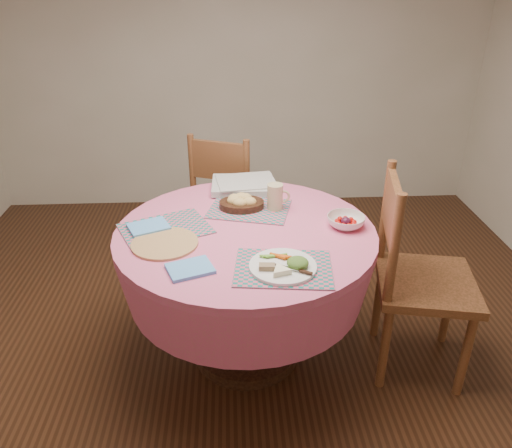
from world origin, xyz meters
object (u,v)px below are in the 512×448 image
(dining_table, at_px, (246,265))
(chair_back, at_px, (228,198))
(dinner_plate, at_px, (285,265))
(fruit_bowl, at_px, (346,221))
(bread_bowl, at_px, (241,202))
(wicker_trivet, at_px, (165,243))
(chair_right, at_px, (415,274))
(latte_mug, at_px, (276,197))

(dining_table, height_order, chair_back, chair_back)
(chair_back, height_order, dinner_plate, chair_back)
(fruit_bowl, bearing_deg, dinner_plate, -132.17)
(bread_bowl, bearing_deg, dinner_plate, -74.99)
(wicker_trivet, relative_size, dinner_plate, 1.07)
(wicker_trivet, height_order, bread_bowl, bread_bowl)
(bread_bowl, relative_size, fruit_bowl, 1.21)
(dining_table, xyz_separation_m, wicker_trivet, (-0.37, -0.12, 0.20))
(dining_table, xyz_separation_m, chair_back, (-0.09, 0.94, -0.06))
(chair_right, xyz_separation_m, latte_mug, (-0.65, 0.32, 0.28))
(bread_bowl, height_order, latte_mug, latte_mug)
(dining_table, distance_m, fruit_bowl, 0.53)
(bread_bowl, bearing_deg, latte_mug, -7.94)
(chair_back, xyz_separation_m, wicker_trivet, (-0.28, -1.06, 0.26))
(bread_bowl, bearing_deg, dining_table, -87.00)
(latte_mug, distance_m, fruit_bowl, 0.38)
(bread_bowl, bearing_deg, fruit_bowl, -25.14)
(chair_right, xyz_separation_m, chair_back, (-0.90, 1.04, -0.04))
(chair_back, height_order, wicker_trivet, chair_back)
(latte_mug, bearing_deg, dining_table, -126.90)
(chair_back, relative_size, wicker_trivet, 3.18)
(dining_table, height_order, latte_mug, latte_mug)
(latte_mug, bearing_deg, chair_back, 108.80)
(wicker_trivet, bearing_deg, dining_table, 18.22)
(bread_bowl, distance_m, fruit_bowl, 0.54)
(wicker_trivet, height_order, fruit_bowl, fruit_bowl)
(dinner_plate, bearing_deg, dining_table, 112.37)
(chair_right, bearing_deg, bread_bowl, 78.71)
(dining_table, distance_m, bread_bowl, 0.33)
(dinner_plate, distance_m, fruit_bowl, 0.49)
(wicker_trivet, bearing_deg, latte_mug, 32.44)
(chair_right, height_order, chair_back, chair_right)
(dining_table, height_order, chair_right, chair_right)
(chair_right, relative_size, chair_back, 1.09)
(chair_right, distance_m, bread_bowl, 0.93)
(chair_right, bearing_deg, latte_mug, 75.24)
(wicker_trivet, xyz_separation_m, bread_bowl, (0.35, 0.36, 0.03))
(dining_table, distance_m, chair_right, 0.82)
(chair_right, distance_m, latte_mug, 0.78)
(chair_right, xyz_separation_m, bread_bowl, (-0.83, 0.34, 0.25))
(dining_table, relative_size, latte_mug, 9.31)
(bread_bowl, height_order, fruit_bowl, bread_bowl)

